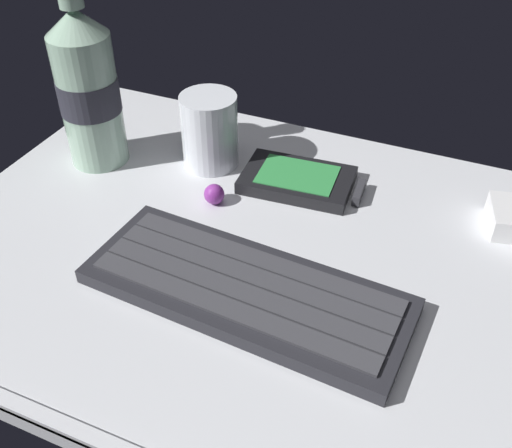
# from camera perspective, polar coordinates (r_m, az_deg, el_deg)

# --- Properties ---
(ground_plane) EXTENTS (0.64, 0.48, 0.03)m
(ground_plane) POSITION_cam_1_polar(r_m,az_deg,el_deg) (0.59, -0.09, -3.15)
(ground_plane) COLOR silver
(keyboard) EXTENTS (0.30, 0.13, 0.02)m
(keyboard) POSITION_cam_1_polar(r_m,az_deg,el_deg) (0.53, -0.98, -6.26)
(keyboard) COLOR #232328
(keyboard) RESTS_ON ground_plane
(handheld_device) EXTENTS (0.13, 0.09, 0.02)m
(handheld_device) POSITION_cam_1_polar(r_m,az_deg,el_deg) (0.66, 4.51, 4.10)
(handheld_device) COLOR black
(handheld_device) RESTS_ON ground_plane
(juice_cup) EXTENTS (0.06, 0.06, 0.09)m
(juice_cup) POSITION_cam_1_polar(r_m,az_deg,el_deg) (0.68, -4.44, 8.60)
(juice_cup) COLOR silver
(juice_cup) RESTS_ON ground_plane
(water_bottle) EXTENTS (0.07, 0.07, 0.21)m
(water_bottle) POSITION_cam_1_polar(r_m,az_deg,el_deg) (0.69, -15.76, 12.35)
(water_bottle) COLOR #9EC1A8
(water_bottle) RESTS_ON ground_plane
(trackball_mouse) EXTENTS (0.02, 0.02, 0.02)m
(trackball_mouse) POSITION_cam_1_polar(r_m,az_deg,el_deg) (0.63, -4.02, 2.86)
(trackball_mouse) COLOR purple
(trackball_mouse) RESTS_ON ground_plane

